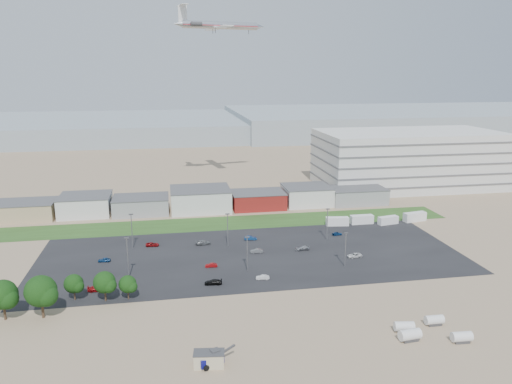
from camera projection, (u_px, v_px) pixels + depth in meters
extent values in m
plane|color=#937A5E|center=(245.00, 285.00, 123.15)|extent=(700.00, 700.00, 0.00)
cube|color=black|center=(251.00, 255.00, 143.13)|extent=(120.00, 50.00, 0.01)
cube|color=#2B491B|center=(222.00, 223.00, 172.87)|extent=(160.00, 16.00, 0.02)
cube|color=silver|center=(408.00, 159.00, 226.46)|extent=(80.00, 40.00, 25.00)
imported|color=silver|center=(354.00, 255.00, 141.14)|extent=(4.38, 2.44, 1.16)
imported|color=black|center=(213.00, 282.00, 123.26)|extent=(4.52, 2.27, 1.26)
imported|color=maroon|center=(211.00, 265.00, 134.12)|extent=(3.39, 1.44, 1.09)
imported|color=navy|center=(104.00, 260.00, 137.89)|extent=(3.46, 1.57, 1.15)
imported|color=#595B5E|center=(203.00, 243.00, 151.49)|extent=(4.64, 2.23, 1.30)
imported|color=#595B5E|center=(257.00, 251.00, 144.70)|extent=(3.72, 1.54, 1.20)
imported|color=navy|center=(337.00, 234.00, 160.12)|extent=(3.37, 1.71, 1.10)
imported|color=maroon|center=(152.00, 244.00, 150.17)|extent=(4.16, 2.26, 1.11)
imported|color=maroon|center=(97.00, 289.00, 119.51)|extent=(4.40, 1.79, 1.28)
imported|color=navy|center=(251.00, 238.00, 155.68)|extent=(4.00, 1.69, 1.28)
imported|color=#A5A5AA|center=(302.00, 248.00, 146.81)|extent=(4.30, 1.85, 1.23)
imported|color=silver|center=(263.00, 277.00, 126.31)|extent=(3.49, 1.57, 1.11)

